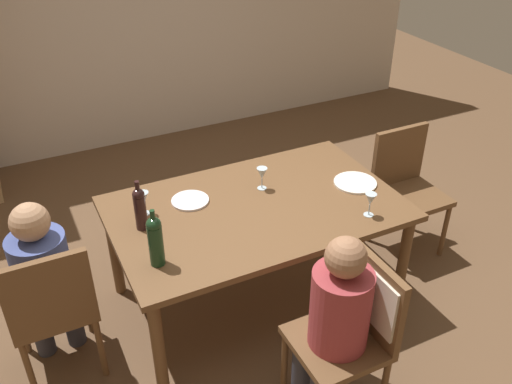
% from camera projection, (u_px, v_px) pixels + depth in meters
% --- Properties ---
extents(ground_plane, '(10.00, 10.00, 0.00)m').
position_uv_depth(ground_plane, '(256.00, 297.00, 3.76)').
color(ground_plane, brown).
extents(rear_room_partition, '(6.40, 0.12, 2.70)m').
position_uv_depth(rear_room_partition, '(126.00, 6.00, 5.13)').
color(rear_room_partition, beige).
rests_on(rear_room_partition, ground_plane).
extents(dining_table, '(1.75, 1.09, 0.75)m').
position_uv_depth(dining_table, '(256.00, 216.00, 3.40)').
color(dining_table, brown).
rests_on(dining_table, ground_plane).
extents(chair_left_end, '(0.44, 0.44, 0.92)m').
position_uv_depth(chair_left_end, '(52.00, 305.00, 2.94)').
color(chair_left_end, brown).
rests_on(chair_left_end, ground_plane).
extents(chair_near, '(0.46, 0.44, 0.92)m').
position_uv_depth(chair_near, '(359.00, 316.00, 2.78)').
color(chair_near, brown).
rests_on(chair_near, ground_plane).
extents(chair_right_end, '(0.44, 0.44, 0.92)m').
position_uv_depth(chair_right_end, '(406.00, 182.00, 4.01)').
color(chair_right_end, brown).
rests_on(chair_right_end, ground_plane).
extents(person_woman_host, '(0.30, 0.35, 1.12)m').
position_uv_depth(person_woman_host, '(44.00, 276.00, 2.96)').
color(person_woman_host, '#33333D').
rests_on(person_woman_host, ground_plane).
extents(person_man_bearded, '(0.34, 0.30, 1.12)m').
position_uv_depth(person_man_bearded, '(335.00, 318.00, 2.70)').
color(person_man_bearded, '#33333D').
rests_on(person_man_bearded, ground_plane).
extents(wine_bottle_tall_green, '(0.08, 0.08, 0.33)m').
position_uv_depth(wine_bottle_tall_green, '(155.00, 240.00, 2.82)').
color(wine_bottle_tall_green, '#19381E').
rests_on(wine_bottle_tall_green, dining_table).
extents(wine_bottle_dark_red, '(0.07, 0.07, 0.31)m').
position_uv_depth(wine_bottle_dark_red, '(140.00, 207.00, 3.09)').
color(wine_bottle_dark_red, black).
rests_on(wine_bottle_dark_red, dining_table).
extents(wine_glass_near_left, '(0.07, 0.07, 0.15)m').
position_uv_depth(wine_glass_near_left, '(370.00, 200.00, 3.22)').
color(wine_glass_near_left, silver).
rests_on(wine_glass_near_left, dining_table).
extents(wine_glass_centre, '(0.07, 0.07, 0.15)m').
position_uv_depth(wine_glass_centre, '(143.00, 199.00, 3.23)').
color(wine_glass_centre, silver).
rests_on(wine_glass_centre, dining_table).
extents(wine_glass_near_right, '(0.07, 0.07, 0.15)m').
position_uv_depth(wine_glass_near_right, '(262.00, 174.00, 3.48)').
color(wine_glass_near_right, silver).
rests_on(wine_glass_near_right, dining_table).
extents(dinner_plate_host, '(0.28, 0.28, 0.01)m').
position_uv_depth(dinner_plate_host, '(355.00, 183.00, 3.58)').
color(dinner_plate_host, white).
rests_on(dinner_plate_host, dining_table).
extents(dinner_plate_guest_left, '(0.23, 0.23, 0.01)m').
position_uv_depth(dinner_plate_guest_left, '(190.00, 201.00, 3.40)').
color(dinner_plate_guest_left, white).
rests_on(dinner_plate_guest_left, dining_table).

